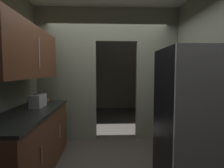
% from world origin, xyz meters
% --- Properties ---
extents(kitchen_partition, '(3.02, 0.12, 2.84)m').
position_xyz_m(kitchen_partition, '(-0.05, 1.26, 1.52)').
color(kitchen_partition, gray).
rests_on(kitchen_partition, ground).
extents(adjoining_room_shell, '(3.02, 3.36, 2.84)m').
position_xyz_m(adjoining_room_shell, '(0.00, 3.44, 1.42)').
color(adjoining_room_shell, gray).
rests_on(adjoining_room_shell, ground).
extents(refrigerator, '(0.84, 0.80, 1.79)m').
position_xyz_m(refrigerator, '(1.07, -0.44, 0.89)').
color(refrigerator, black).
rests_on(refrigerator, ground).
extents(lower_cabinet_run, '(0.68, 1.96, 0.93)m').
position_xyz_m(lower_cabinet_run, '(-1.17, -0.03, 0.47)').
color(lower_cabinet_run, brown).
rests_on(lower_cabinet_run, ground).
extents(upper_cabinet_counterside, '(0.36, 1.76, 0.73)m').
position_xyz_m(upper_cabinet_counterside, '(-1.17, -0.03, 1.77)').
color(upper_cabinet_counterside, brown).
extents(boombox, '(0.18, 0.35, 0.23)m').
position_xyz_m(boombox, '(-1.14, 0.27, 1.03)').
color(boombox, '#B2B2B7').
rests_on(boombox, lower_cabinet_run).
extents(book_stack, '(0.15, 0.16, 0.06)m').
position_xyz_m(book_stack, '(-1.17, 0.69, 0.96)').
color(book_stack, '#8C3893').
rests_on(book_stack, lower_cabinet_run).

